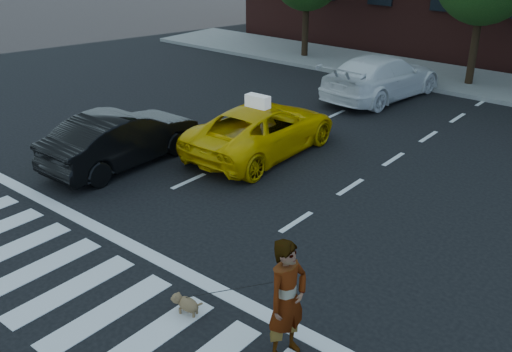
% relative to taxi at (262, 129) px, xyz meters
% --- Properties ---
extents(ground, '(120.00, 120.00, 0.00)m').
position_rel_taxi_xyz_m(ground, '(1.40, -7.00, -0.66)').
color(ground, black).
rests_on(ground, ground).
extents(crosswalk, '(13.00, 2.40, 0.01)m').
position_rel_taxi_xyz_m(crosswalk, '(1.40, -7.00, -0.66)').
color(crosswalk, silver).
rests_on(crosswalk, ground).
extents(stop_line, '(12.00, 0.30, 0.01)m').
position_rel_taxi_xyz_m(stop_line, '(1.40, -5.40, -0.66)').
color(stop_line, silver).
rests_on(stop_line, ground).
extents(sidewalk_far, '(30.00, 4.00, 0.15)m').
position_rel_taxi_xyz_m(sidewalk_far, '(1.40, 10.50, -0.59)').
color(sidewalk_far, slate).
rests_on(sidewalk_far, ground).
extents(taxi, '(2.33, 4.82, 1.32)m').
position_rel_taxi_xyz_m(taxi, '(0.00, 0.00, 0.00)').
color(taxi, '#E7B804').
rests_on(taxi, ground).
extents(black_sedan, '(1.58, 4.30, 1.41)m').
position_rel_taxi_xyz_m(black_sedan, '(-2.26, -2.88, 0.04)').
color(black_sedan, black).
rests_on(black_sedan, ground).
extents(white_suv, '(2.66, 5.38, 1.50)m').
position_rel_taxi_xyz_m(white_suv, '(0.00, 6.67, 0.09)').
color(white_suv, white).
rests_on(white_suv, ground).
extents(woman, '(0.53, 0.74, 1.89)m').
position_rel_taxi_xyz_m(woman, '(5.18, -5.90, 0.28)').
color(woman, '#999999').
rests_on(woman, ground).
extents(dog, '(0.57, 0.33, 0.33)m').
position_rel_taxi_xyz_m(dog, '(3.39, -6.18, -0.47)').
color(dog, '#856243').
rests_on(dog, ground).
extents(taxi_sign, '(0.66, 0.30, 0.32)m').
position_rel_taxi_xyz_m(taxi_sign, '(0.00, -0.20, 0.82)').
color(taxi_sign, white).
rests_on(taxi_sign, taxi).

